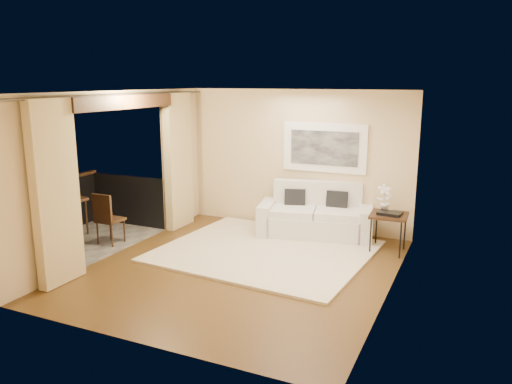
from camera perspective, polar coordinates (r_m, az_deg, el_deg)
The scene contains 18 objects.
floor at distance 7.86m, azimuth -1.74°, elevation -8.72°, with size 5.00×5.00×0.00m, color brown.
room_shell at distance 8.49m, azimuth -15.08°, elevation 9.91°, with size 5.00×6.40×5.00m.
balcony at distance 9.65m, azimuth -19.70°, elevation -4.27°, with size 1.81×2.60×1.17m.
curtains at distance 8.60m, azimuth -14.52°, elevation 2.02°, with size 0.16×4.80×2.64m.
artwork at distance 9.50m, azimuth 7.81°, elevation 5.02°, with size 1.62×0.07×0.92m.
rug at distance 8.56m, azimuth 1.06°, elevation -6.74°, with size 3.36×2.93×0.04m, color beige.
sofa at distance 9.41m, azimuth 6.83°, elevation -2.91°, with size 2.21×1.30×1.00m.
side_table at distance 8.70m, azimuth 14.95°, elevation -2.81°, with size 0.64×0.64×0.67m.
tray at distance 8.64m, azimuth 15.05°, elevation -2.36°, with size 0.38×0.28×0.05m, color black.
orchid at distance 8.80m, azimuth 14.49°, elevation -0.60°, with size 0.25×0.17×0.48m, color white.
bistro_table at distance 9.90m, azimuth -20.98°, elevation -1.12°, with size 0.76×0.76×0.73m.
balcony_chair_far at distance 9.17m, azimuth -16.75°, elevation -2.57°, with size 0.41×0.42×0.93m.
balcony_chair_near at distance 8.55m, azimuth -20.94°, elevation -3.43°, with size 0.53×0.53×1.06m.
ice_bucket at distance 10.04m, azimuth -21.54°, elevation 0.09°, with size 0.18×0.18×0.20m, color silver.
candle at distance 9.99m, azimuth -20.21°, elevation -0.25°, with size 0.06×0.06×0.07m, color red.
vase at distance 9.80m, azimuth -21.98°, elevation -0.30°, with size 0.04×0.04×0.18m, color silver.
glass_a at distance 9.74m, azimuth -21.02°, elevation -0.48°, with size 0.06×0.06×0.12m, color white.
glass_b at distance 9.76m, azimuth -20.56°, elevation -0.42°, with size 0.06×0.06×0.12m, color white.
Camera 1 is at (3.24, -6.56, 2.87)m, focal length 35.00 mm.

